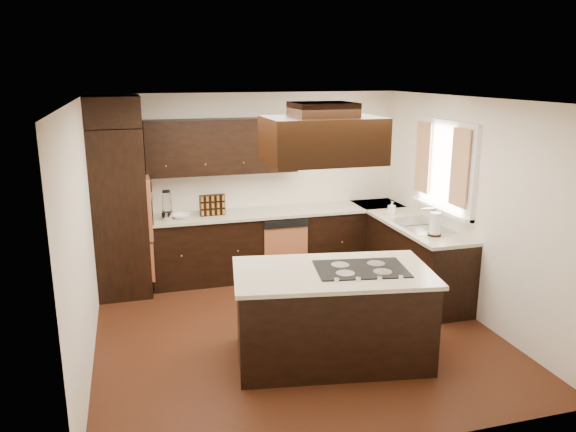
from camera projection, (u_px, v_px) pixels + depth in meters
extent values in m
cube|color=#562A16|center=(294.00, 331.00, 6.19)|extent=(4.20, 4.20, 0.02)
cube|color=silver|center=(295.00, 99.00, 5.56)|extent=(4.20, 4.20, 0.02)
cube|color=white|center=(252.00, 184.00, 7.84)|extent=(4.20, 0.02, 2.50)
cube|color=white|center=(381.00, 296.00, 3.91)|extent=(4.20, 0.02, 2.50)
cube|color=white|center=(81.00, 237.00, 5.31)|extent=(0.02, 4.20, 2.50)
cube|color=white|center=(471.00, 208.00, 6.43)|extent=(0.02, 4.20, 2.50)
cube|color=black|center=(120.00, 212.00, 7.04)|extent=(0.65, 0.75, 2.12)
cube|color=#C36F41|center=(149.00, 206.00, 7.11)|extent=(0.05, 0.62, 0.78)
cube|color=black|center=(260.00, 245.00, 7.76)|extent=(2.93, 0.60, 0.88)
cube|color=black|center=(406.00, 254.00, 7.39)|extent=(0.60, 2.40, 0.88)
cube|color=beige|center=(260.00, 213.00, 7.63)|extent=(2.93, 0.63, 0.04)
cube|color=beige|center=(406.00, 220.00, 7.27)|extent=(0.63, 2.40, 0.04)
cube|color=black|center=(222.00, 146.00, 7.42)|extent=(2.00, 0.34, 0.72)
cube|color=#C36F41|center=(286.00, 253.00, 7.57)|extent=(0.60, 0.05, 0.72)
cube|color=white|center=(444.00, 166.00, 6.83)|extent=(0.06, 1.32, 1.12)
cube|color=white|center=(446.00, 166.00, 6.84)|extent=(0.00, 1.20, 1.00)
cube|color=beige|center=(460.00, 168.00, 6.41)|extent=(0.02, 0.34, 0.90)
cube|color=beige|center=(423.00, 157.00, 7.20)|extent=(0.02, 0.34, 0.90)
cube|color=silver|center=(421.00, 225.00, 6.94)|extent=(0.52, 0.84, 0.01)
cube|color=black|center=(332.00, 317.00, 5.50)|extent=(1.96, 1.28, 0.88)
cube|color=beige|center=(333.00, 272.00, 5.38)|extent=(2.04, 1.36, 0.04)
cube|color=black|center=(361.00, 269.00, 5.40)|extent=(0.95, 0.71, 0.01)
cube|color=black|center=(322.00, 140.00, 5.16)|extent=(1.05, 0.72, 0.42)
cube|color=black|center=(323.00, 109.00, 5.09)|extent=(0.55, 0.50, 0.13)
cylinder|color=silver|center=(168.00, 216.00, 7.22)|extent=(0.15, 0.15, 0.10)
cone|color=silver|center=(167.00, 202.00, 7.17)|extent=(0.13, 0.13, 0.26)
cube|color=black|center=(212.00, 205.00, 7.42)|extent=(0.34, 0.11, 0.28)
imported|color=white|center=(181.00, 216.00, 7.28)|extent=(0.27, 0.27, 0.06)
imported|color=white|center=(392.00, 207.00, 7.53)|extent=(0.10, 0.10, 0.16)
cylinder|color=white|center=(435.00, 224.00, 6.48)|extent=(0.14, 0.14, 0.28)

